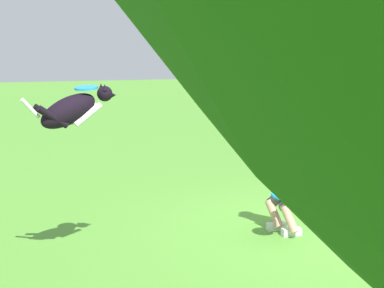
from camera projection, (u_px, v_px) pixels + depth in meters
The scene contains 5 objects.
ground_plane at pixel (327, 233), 7.55m from camera, with size 60.00×60.00×0.00m, color #529433.
person at pixel (285, 182), 7.45m from camera, with size 0.53×0.69×1.29m.
dog at pixel (72, 110), 6.08m from camera, with size 1.04×0.45×0.53m.
frisbee_flying at pixel (86, 88), 6.14m from camera, with size 0.25×0.25×0.02m, color #2598EE.
frisbee_held at pixel (282, 196), 7.10m from camera, with size 0.27×0.27×0.02m, color #1C92F0.
Camera 1 is at (3.73, 6.43, 2.52)m, focal length 53.47 mm.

